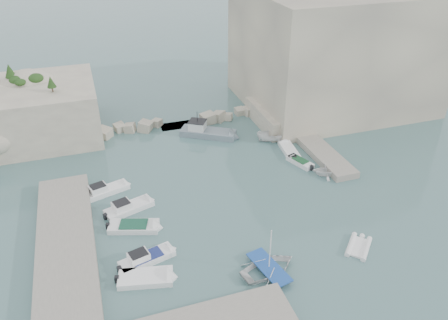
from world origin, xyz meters
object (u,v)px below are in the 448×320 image
object	(u,v)px
tender_east_c	(289,152)
tender_east_d	(273,141)
tender_east_b	(300,164)
motorboat_a	(106,193)
rowboat	(269,271)
work_boat	(208,136)
motorboat_c	(134,229)
inflatable_dinghy	(358,248)
motorboat_b	(130,210)
motorboat_d	(147,261)
tender_east_a	(325,175)
motorboat_e	(146,280)

from	to	relation	value
tender_east_c	tender_east_d	size ratio (longest dim) A/B	1.11
tender_east_b	motorboat_a	bearing A→B (deg)	66.80
rowboat	work_boat	size ratio (longest dim) A/B	0.63
motorboat_c	inflatable_dinghy	bearing A→B (deg)	-7.97
motorboat_b	tender_east_b	distance (m)	20.95
motorboat_b	work_boat	size ratio (longest dim) A/B	0.67
motorboat_a	motorboat_d	xyz separation A→B (m)	(2.49, -11.81, 0.00)
motorboat_c	inflatable_dinghy	world-z (taller)	motorboat_c
tender_east_b	tender_east_c	size ratio (longest dim) A/B	0.78
rowboat	tender_east_b	xyz separation A→B (m)	(10.65, 15.15, 0.00)
motorboat_c	tender_east_c	world-z (taller)	same
motorboat_c	tender_east_d	xyz separation A→B (m)	(20.08, 12.22, 0.00)
rowboat	work_boat	distance (m)	25.80
motorboat_a	tender_east_c	size ratio (longest dim) A/B	1.13
rowboat	tender_east_a	world-z (taller)	tender_east_a
motorboat_a	tender_east_b	world-z (taller)	motorboat_a
motorboat_a	motorboat_b	xyz separation A→B (m)	(2.01, -3.87, 0.00)
motorboat_a	rowboat	bearing A→B (deg)	-70.52
motorboat_d	motorboat_e	size ratio (longest dim) A/B	1.09
work_boat	motorboat_a	bearing A→B (deg)	-115.39
tender_east_b	motorboat_e	bearing A→B (deg)	101.44
work_boat	rowboat	bearing A→B (deg)	-63.50
motorboat_b	tender_east_d	world-z (taller)	tender_east_d
tender_east_c	work_boat	xyz separation A→B (m)	(-8.41, 7.47, 0.00)
rowboat	tender_east_a	distance (m)	17.16
motorboat_d	tender_east_c	bearing A→B (deg)	19.20
motorboat_b	motorboat_d	size ratio (longest dim) A/B	1.01
motorboat_c	motorboat_a	bearing A→B (deg)	123.94
motorboat_c	tender_east_d	world-z (taller)	tender_east_d
motorboat_e	tender_east_a	bearing A→B (deg)	36.19
tender_east_d	tender_east_c	bearing A→B (deg)	-150.17
rowboat	tender_east_b	distance (m)	18.52
motorboat_b	tender_east_c	bearing A→B (deg)	-2.09
tender_east_d	inflatable_dinghy	bearing A→B (deg)	-164.92
motorboat_c	tender_east_b	world-z (taller)	same
motorboat_c	inflatable_dinghy	size ratio (longest dim) A/B	1.46
motorboat_d	tender_east_b	bearing A→B (deg)	12.84
motorboat_d	tender_east_c	size ratio (longest dim) A/B	1.11
motorboat_b	inflatable_dinghy	xyz separation A→B (m)	(19.06, -12.37, 0.00)
motorboat_d	rowboat	bearing A→B (deg)	-39.86
inflatable_dinghy	motorboat_d	bearing A→B (deg)	121.23
tender_east_a	tender_east_c	bearing A→B (deg)	34.65
motorboat_c	tender_east_c	distance (m)	22.62
motorboat_c	tender_east_b	size ratio (longest dim) A/B	1.37
inflatable_dinghy	tender_east_b	xyz separation A→B (m)	(1.72, 15.06, 0.00)
motorboat_b	inflatable_dinghy	bearing A→B (deg)	-50.59
tender_east_a	inflatable_dinghy	bearing A→B (deg)	-175.54
tender_east_d	work_boat	world-z (taller)	work_boat
inflatable_dinghy	tender_east_a	distance (m)	12.36
motorboat_b	tender_east_d	bearing A→B (deg)	6.69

